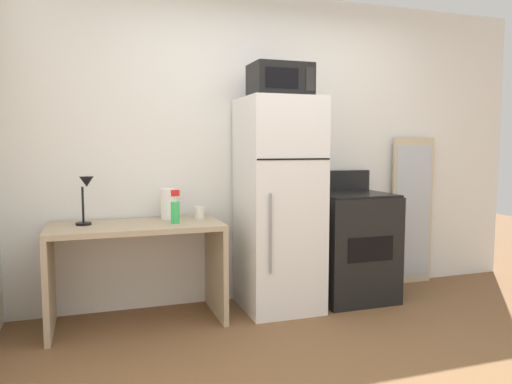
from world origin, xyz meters
name	(u,v)px	position (x,y,z in m)	size (l,w,h in m)	color
ground_plane	(373,378)	(0.00, 0.00, 0.00)	(12.00, 12.00, 0.00)	brown
wall_back_white	(270,148)	(0.00, 1.70, 1.30)	(5.00, 0.10, 2.60)	white
desk	(137,253)	(-1.20, 1.33, 0.53)	(1.25, 0.61, 0.75)	tan
desk_lamp	(86,192)	(-1.54, 1.38, 0.99)	(0.14, 0.12, 0.35)	black
paper_towel_roll	(168,204)	(-0.93, 1.50, 0.87)	(0.11, 0.11, 0.24)	white
spray_bottle	(175,210)	(-0.91, 1.25, 0.85)	(0.06, 0.06, 0.25)	green
coffee_mug	(199,213)	(-0.70, 1.43, 0.80)	(0.08, 0.08, 0.10)	white
refrigerator	(279,205)	(-0.07, 1.32, 0.85)	(0.59, 0.65, 1.70)	white
microwave	(280,81)	(-0.07, 1.30, 1.83)	(0.46, 0.35, 0.26)	black
oven_range	(351,245)	(0.61, 1.33, 0.47)	(0.64, 0.61, 1.10)	black
leaning_mirror	(412,211)	(1.41, 1.59, 0.70)	(0.44, 0.03, 1.40)	#C6B793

